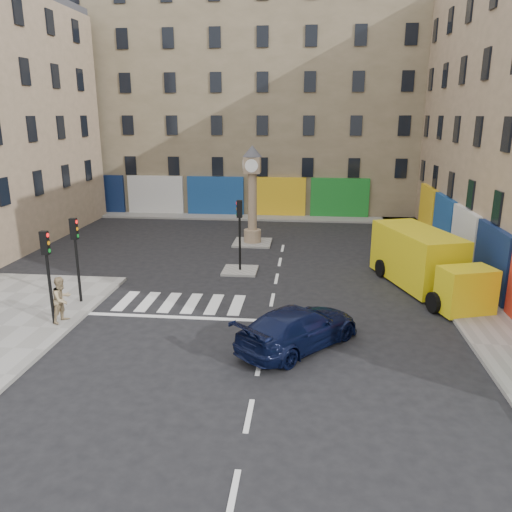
% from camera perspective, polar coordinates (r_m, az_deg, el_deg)
% --- Properties ---
extents(ground, '(120.00, 120.00, 0.00)m').
position_cam_1_polar(ground, '(18.83, 0.99, -9.37)').
color(ground, black).
rests_on(ground, ground).
extents(sidewalk_right, '(2.60, 30.00, 0.15)m').
position_cam_1_polar(sidewalk_right, '(29.04, 20.15, -1.02)').
color(sidewalk_right, gray).
rests_on(sidewalk_right, ground).
extents(sidewalk_far, '(32.00, 2.40, 0.15)m').
position_cam_1_polar(sidewalk_far, '(40.34, -1.96, 4.50)').
color(sidewalk_far, gray).
rests_on(sidewalk_far, ground).
extents(island_near, '(1.80, 1.80, 0.12)m').
position_cam_1_polar(island_near, '(26.44, -1.83, -1.67)').
color(island_near, gray).
rests_on(island_near, ground).
extents(island_far, '(2.40, 2.40, 0.12)m').
position_cam_1_polar(island_far, '(32.16, -0.41, 1.54)').
color(island_far, gray).
rests_on(island_far, ground).
extents(building_far, '(32.00, 10.00, 17.00)m').
position_cam_1_polar(building_far, '(45.30, -1.03, 16.48)').
color(building_far, '#827357').
rests_on(building_far, ground).
extents(traffic_light_left_near, '(0.28, 0.22, 3.70)m').
position_cam_1_polar(traffic_light_left_near, '(20.47, -22.75, -0.72)').
color(traffic_light_left_near, black).
rests_on(traffic_light_left_near, sidewalk_left).
extents(traffic_light_left_far, '(0.28, 0.22, 3.70)m').
position_cam_1_polar(traffic_light_left_far, '(22.52, -19.91, 1.01)').
color(traffic_light_left_far, black).
rests_on(traffic_light_left_far, sidewalk_left).
extents(traffic_light_island, '(0.28, 0.22, 3.70)m').
position_cam_1_polar(traffic_light_island, '(25.78, -1.88, 3.69)').
color(traffic_light_island, black).
rests_on(traffic_light_island, island_near).
extents(clock_pillar, '(1.20, 1.20, 6.10)m').
position_cam_1_polar(clock_pillar, '(31.47, -0.42, 7.70)').
color(clock_pillar, '#9F8368').
rests_on(clock_pillar, island_far).
extents(navy_sedan, '(4.89, 5.22, 1.48)m').
position_cam_1_polar(navy_sedan, '(17.96, 4.90, -8.14)').
color(navy_sedan, black).
rests_on(navy_sedan, ground).
extents(yellow_van, '(4.38, 7.73, 2.70)m').
position_cam_1_polar(yellow_van, '(24.83, 18.68, -0.62)').
color(yellow_van, yellow).
rests_on(yellow_van, ground).
extents(pedestrian_tan, '(0.92, 1.05, 1.84)m').
position_cam_1_polar(pedestrian_tan, '(20.97, -21.30, -4.64)').
color(pedestrian_tan, tan).
rests_on(pedestrian_tan, sidewalk_left).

